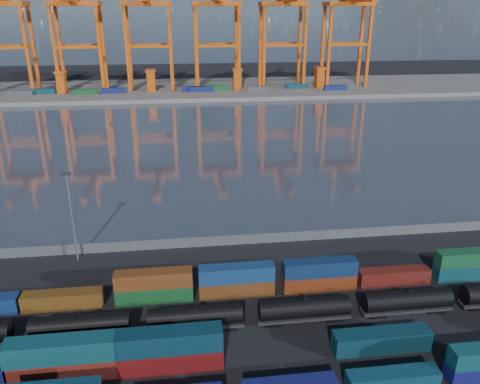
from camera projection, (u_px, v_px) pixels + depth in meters
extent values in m
plane|color=black|center=(268.00, 340.00, 63.79)|extent=(700.00, 700.00, 0.00)
plane|color=#313947|center=(213.00, 140.00, 160.77)|extent=(700.00, 700.00, 0.00)
cube|color=#514F4C|center=(199.00, 89.00, 257.39)|extent=(700.00, 70.00, 2.00)
cube|color=#0E364B|center=(392.00, 380.00, 55.24)|extent=(11.09, 2.26, 2.40)
cube|color=maroon|center=(64.00, 368.00, 56.77)|extent=(12.98, 2.64, 2.81)
cube|color=#0E4149|center=(61.00, 349.00, 55.75)|extent=(12.98, 2.64, 2.81)
cube|color=#570D0D|center=(171.00, 359.00, 58.29)|extent=(12.98, 2.64, 2.81)
cube|color=#0A2A38|center=(170.00, 340.00, 57.26)|extent=(12.98, 2.64, 2.81)
cube|color=#0A2B38|center=(381.00, 340.00, 61.51)|extent=(12.98, 2.64, 2.81)
cube|color=#5C3712|center=(63.00, 300.00, 70.38)|extent=(11.79, 2.40, 2.55)
cube|color=#134A20|center=(155.00, 293.00, 71.98)|extent=(11.79, 2.40, 2.55)
cube|color=brown|center=(154.00, 279.00, 71.05)|extent=(11.79, 2.40, 2.55)
cube|color=#5E3112|center=(237.00, 287.00, 73.47)|extent=(11.79, 2.40, 2.55)
cube|color=navy|center=(237.00, 273.00, 72.54)|extent=(11.79, 2.40, 2.55)
cube|color=maroon|center=(319.00, 281.00, 75.04)|extent=(11.79, 2.40, 2.55)
cube|color=#0F254D|center=(320.00, 268.00, 74.11)|extent=(11.79, 2.40, 2.55)
cube|color=#571711|center=(394.00, 276.00, 76.51)|extent=(11.79, 2.40, 2.55)
cube|color=#0E3D4A|center=(469.00, 271.00, 78.06)|extent=(11.79, 2.40, 2.55)
cube|color=#144D2A|center=(471.00, 258.00, 77.12)|extent=(11.79, 2.40, 2.55)
cylinder|color=black|center=(80.00, 325.00, 63.11)|extent=(13.07, 2.92, 2.92)
cylinder|color=black|center=(79.00, 315.00, 62.53)|extent=(0.80, 0.80, 0.50)
cube|color=black|center=(82.00, 334.00, 63.70)|extent=(13.58, 2.01, 0.40)
cube|color=black|center=(48.00, 340.00, 63.32)|extent=(2.51, 1.81, 0.60)
cube|color=black|center=(116.00, 334.00, 64.38)|extent=(2.51, 1.81, 0.60)
cylinder|color=black|center=(195.00, 316.00, 64.93)|extent=(13.07, 2.92, 2.92)
cylinder|color=black|center=(195.00, 306.00, 64.34)|extent=(0.80, 0.80, 0.50)
cube|color=black|center=(196.00, 325.00, 65.52)|extent=(13.58, 2.01, 0.40)
cube|color=black|center=(163.00, 330.00, 65.13)|extent=(2.51, 1.81, 0.60)
cube|color=black|center=(228.00, 325.00, 66.19)|extent=(2.51, 1.81, 0.60)
cylinder|color=black|center=(304.00, 308.00, 66.75)|extent=(13.07, 2.92, 2.92)
cylinder|color=black|center=(305.00, 298.00, 66.16)|extent=(0.80, 0.80, 0.50)
cube|color=black|center=(304.00, 317.00, 67.33)|extent=(13.58, 2.01, 0.40)
cube|color=black|center=(273.00, 322.00, 66.95)|extent=(2.51, 1.81, 0.60)
cube|color=black|center=(334.00, 317.00, 68.01)|extent=(2.51, 1.81, 0.60)
cylinder|color=black|center=(407.00, 300.00, 68.57)|extent=(13.07, 2.92, 2.92)
cylinder|color=black|center=(409.00, 290.00, 67.98)|extent=(0.80, 0.80, 0.50)
cube|color=black|center=(406.00, 309.00, 69.15)|extent=(13.58, 2.01, 0.40)
cube|color=black|center=(376.00, 313.00, 68.77)|extent=(2.51, 1.81, 0.60)
cube|color=black|center=(434.00, 309.00, 69.83)|extent=(2.51, 1.81, 0.60)
cube|color=black|center=(474.00, 306.00, 70.59)|extent=(2.51, 1.81, 0.60)
cube|color=#595B5E|center=(241.00, 240.00, 89.29)|extent=(160.00, 0.06, 2.00)
cylinder|color=slate|center=(22.00, 252.00, 84.56)|extent=(0.12, 0.12, 2.20)
cylinder|color=slate|center=(79.00, 249.00, 85.73)|extent=(0.12, 0.12, 2.20)
cylinder|color=slate|center=(135.00, 245.00, 86.91)|extent=(0.12, 0.12, 2.20)
cylinder|color=slate|center=(189.00, 242.00, 88.08)|extent=(0.12, 0.12, 2.20)
cylinder|color=slate|center=(241.00, 239.00, 89.25)|extent=(0.12, 0.12, 2.20)
cylinder|color=slate|center=(292.00, 236.00, 90.42)|extent=(0.12, 0.12, 2.20)
cylinder|color=slate|center=(342.00, 233.00, 91.60)|extent=(0.12, 0.12, 2.20)
cylinder|color=slate|center=(391.00, 230.00, 92.77)|extent=(0.12, 0.12, 2.20)
cylinder|color=slate|center=(438.00, 228.00, 93.94)|extent=(0.12, 0.12, 2.20)
cylinder|color=slate|center=(72.00, 219.00, 81.37)|extent=(0.36, 0.36, 16.00)
cube|color=black|center=(66.00, 174.00, 78.34)|extent=(1.60, 0.40, 0.60)
cube|color=#CA4C0E|center=(27.00, 52.00, 229.65)|extent=(1.59, 1.59, 44.59)
cube|color=#CA4C0E|center=(34.00, 50.00, 240.63)|extent=(1.59, 1.59, 44.59)
cube|color=#CA4C0E|center=(3.00, 48.00, 227.56)|extent=(21.80, 1.39, 1.39)
cube|color=#CA4C0E|center=(11.00, 46.00, 238.54)|extent=(21.80, 1.39, 1.39)
cube|color=#CA4C0E|center=(0.00, 3.00, 225.73)|extent=(24.77, 13.87, 2.18)
cube|color=#CA4C0E|center=(55.00, 52.00, 231.20)|extent=(1.59, 1.59, 44.59)
cube|color=#CA4C0E|center=(61.00, 50.00, 242.18)|extent=(1.59, 1.59, 44.59)
cube|color=#CA4C0E|center=(100.00, 51.00, 233.75)|extent=(1.59, 1.59, 44.59)
cube|color=#CA4C0E|center=(104.00, 50.00, 244.73)|extent=(1.59, 1.59, 44.59)
cube|color=#CA4C0E|center=(77.00, 47.00, 231.66)|extent=(21.80, 1.39, 1.39)
cube|color=#CA4C0E|center=(82.00, 45.00, 242.64)|extent=(21.80, 1.39, 1.39)
cube|color=#CA4C0E|center=(74.00, 4.00, 229.83)|extent=(24.77, 13.87, 2.18)
cube|color=#CA4C0E|center=(127.00, 51.00, 235.30)|extent=(1.59, 1.59, 44.59)
cube|color=#CA4C0E|center=(129.00, 49.00, 246.28)|extent=(1.59, 1.59, 44.59)
cube|color=#CA4C0E|center=(171.00, 51.00, 237.86)|extent=(1.59, 1.59, 44.59)
cube|color=#CA4C0E|center=(171.00, 49.00, 248.84)|extent=(1.59, 1.59, 44.59)
cube|color=#CA4C0E|center=(149.00, 46.00, 235.76)|extent=(21.80, 1.39, 1.39)
cube|color=#CA4C0E|center=(150.00, 45.00, 246.75)|extent=(21.80, 1.39, 1.39)
cube|color=#CA4C0E|center=(147.00, 4.00, 233.93)|extent=(24.77, 13.87, 2.18)
cube|color=#CA4C0E|center=(197.00, 50.00, 239.40)|extent=(1.59, 1.59, 44.59)
cube|color=#CA4C0E|center=(196.00, 49.00, 250.39)|extent=(1.59, 1.59, 44.59)
cube|color=#CA4C0E|center=(239.00, 50.00, 241.96)|extent=(1.59, 1.59, 44.59)
cube|color=#CA4C0E|center=(236.00, 48.00, 252.94)|extent=(1.59, 1.59, 44.59)
cube|color=#CA4C0E|center=(218.00, 46.00, 239.87)|extent=(21.80, 1.39, 1.39)
cube|color=#CA4C0E|center=(216.00, 44.00, 250.85)|extent=(21.80, 1.39, 1.39)
cube|color=#CA4C0E|center=(216.00, 4.00, 238.04)|extent=(24.77, 13.87, 2.18)
cube|color=#CA4C0E|center=(264.00, 50.00, 243.51)|extent=(1.59, 1.59, 44.59)
cube|color=#CA4C0E|center=(260.00, 48.00, 254.49)|extent=(1.59, 1.59, 44.59)
cube|color=#CA4C0E|center=(305.00, 49.00, 246.06)|extent=(1.59, 1.59, 44.59)
cube|color=#CA4C0E|center=(299.00, 48.00, 257.05)|extent=(1.59, 1.59, 44.59)
cube|color=#CA4C0E|center=(285.00, 45.00, 243.97)|extent=(21.80, 1.39, 1.39)
cube|color=#CA4C0E|center=(280.00, 44.00, 254.95)|extent=(21.80, 1.39, 1.39)
cube|color=#CA4C0E|center=(284.00, 4.00, 242.14)|extent=(24.77, 13.87, 2.18)
cube|color=#CA4C0E|center=(329.00, 49.00, 247.61)|extent=(1.59, 1.59, 44.59)
cube|color=#CA4C0E|center=(323.00, 47.00, 258.59)|extent=(1.59, 1.59, 44.59)
cube|color=#CA4C0E|center=(368.00, 49.00, 250.17)|extent=(1.59, 1.59, 44.59)
cube|color=#CA4C0E|center=(360.00, 47.00, 261.15)|extent=(1.59, 1.59, 44.59)
cube|color=#CA4C0E|center=(349.00, 45.00, 248.08)|extent=(21.80, 1.39, 1.39)
cube|color=#CA4C0E|center=(342.00, 43.00, 259.06)|extent=(21.80, 1.39, 1.39)
cube|color=#CA4C0E|center=(349.00, 4.00, 246.25)|extent=(24.77, 13.87, 2.18)
cube|color=navy|center=(201.00, 89.00, 242.47)|extent=(12.00, 2.44, 2.60)
cube|color=navy|center=(335.00, 88.00, 247.30)|extent=(12.00, 2.44, 2.60)
cube|color=navy|center=(193.00, 89.00, 243.27)|extent=(12.00, 2.44, 2.60)
cube|color=#0C3842|center=(43.00, 91.00, 236.61)|extent=(12.00, 2.44, 2.60)
cube|color=#3F4244|center=(20.00, 93.00, 231.06)|extent=(12.00, 2.44, 2.60)
cube|color=#3F4244|center=(258.00, 89.00, 244.14)|extent=(12.00, 2.44, 2.60)
cube|color=#144C23|center=(85.00, 92.00, 235.18)|extent=(12.00, 2.44, 2.60)
cube|color=navy|center=(113.00, 91.00, 238.00)|extent=(12.00, 2.44, 2.60)
cube|color=#144C23|center=(217.00, 87.00, 247.93)|extent=(12.00, 2.44, 2.60)
cube|color=#0C3842|center=(297.00, 86.00, 252.37)|extent=(12.00, 2.44, 2.60)
cube|color=#CA4C0E|center=(62.00, 83.00, 237.76)|extent=(4.00, 6.00, 10.00)
cube|color=#CA4C0E|center=(60.00, 72.00, 235.75)|extent=(5.00, 7.00, 1.20)
cube|color=#CA4C0E|center=(151.00, 81.00, 243.03)|extent=(4.00, 6.00, 10.00)
cube|color=#CA4C0E|center=(151.00, 71.00, 241.02)|extent=(5.00, 7.00, 1.20)
cube|color=#CA4C0E|center=(237.00, 80.00, 248.31)|extent=(4.00, 6.00, 10.00)
cube|color=#CA4C0E|center=(237.00, 69.00, 246.30)|extent=(5.00, 7.00, 1.20)
cube|color=#CA4C0E|center=(319.00, 78.00, 253.59)|extent=(4.00, 6.00, 10.00)
cube|color=#CA4C0E|center=(320.00, 68.00, 251.58)|extent=(5.00, 7.00, 1.20)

